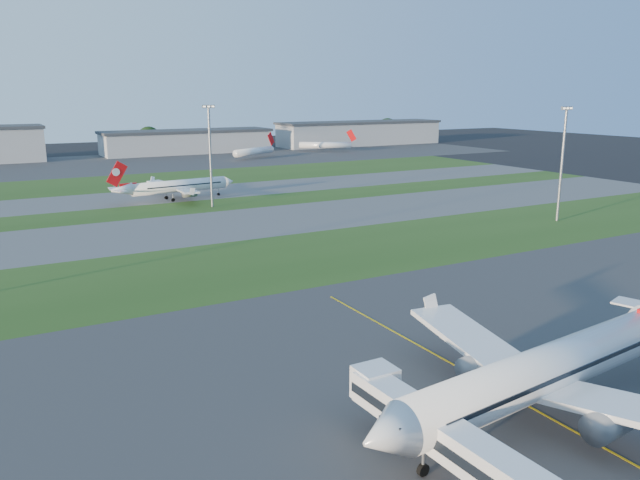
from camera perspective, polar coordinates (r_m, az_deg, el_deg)
ground at (r=64.89m, az=10.80°, el=-13.22°), size 700.00×700.00×0.00m
apron_near at (r=64.89m, az=10.80°, el=-13.22°), size 300.00×70.00×0.01m
grass_strip_a at (r=107.16m, az=-7.27°, el=-2.34°), size 300.00×34.00×0.01m
taxiway_a at (r=137.49m, az=-12.46°, el=0.94°), size 300.00×32.00×0.01m
grass_strip_b at (r=161.17m, az=-15.07°, el=2.59°), size 300.00×18.00×0.01m
taxiway_b at (r=182.30m, az=-16.81°, el=3.68°), size 300.00×26.00×0.01m
grass_strip_c at (r=214.32m, az=-18.78°, el=4.91°), size 300.00×40.00×0.01m
apron_far at (r=273.14m, az=-21.17°, el=6.39°), size 400.00×80.00×0.01m
yellow_line at (r=67.95m, az=14.12°, el=-12.13°), size 0.25×60.00×0.02m
jet_bridge at (r=47.31m, az=13.83°, el=-18.63°), size 4.20×26.90×6.20m
airliner_parked at (r=60.18m, az=20.12°, el=-11.15°), size 42.34×35.76×13.22m
airliner_taxiing at (r=176.06m, az=-12.79°, el=4.80°), size 33.35×28.15×10.42m
mini_jet_near at (r=282.60m, az=-6.03°, el=8.08°), size 25.80×15.49×9.48m
mini_jet_far at (r=314.80m, az=0.52°, el=8.68°), size 25.06×16.81×9.48m
light_mast_centre at (r=161.56m, az=-10.01°, el=8.17°), size 3.20×0.70×25.80m
light_mast_east at (r=151.28m, az=21.30°, el=7.14°), size 3.20×0.70×25.80m
hangar_east at (r=313.96m, az=-12.03°, el=8.81°), size 81.60×23.00×11.20m
hangar_far_east at (r=356.58m, az=3.68°, el=9.74°), size 96.90×23.00×13.20m
tree_mid_west at (r=311.30m, az=-26.06°, el=7.77°), size 9.90×9.90×10.80m
tree_mid_east at (r=323.28m, az=-15.36°, el=8.96°), size 11.55×11.55×12.60m
tree_east at (r=347.33m, az=-3.04°, el=9.57°), size 10.45×10.45×11.40m
tree_far_east at (r=386.56m, az=6.18°, el=10.09°), size 12.65×12.65×13.80m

